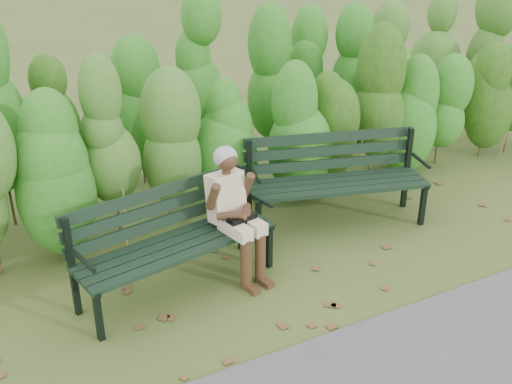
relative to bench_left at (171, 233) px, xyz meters
name	(u,v)px	position (x,y,z in m)	size (l,w,h in m)	color
ground	(273,278)	(0.87, -0.33, -0.54)	(80.00, 80.00, 0.00)	#3A5323
hedge_band	(193,99)	(0.87, 1.53, 0.71)	(11.04, 1.67, 2.42)	#47381E
leaf_litter	(303,277)	(1.13, -0.45, -0.54)	(5.50, 2.24, 0.01)	brown
bench_left	(171,233)	(0.00, 0.00, 0.00)	(1.92, 0.94, 0.92)	black
bench_right	(334,172)	(2.04, 0.42, 0.02)	(2.02, 1.12, 0.96)	black
seated_woman	(234,205)	(0.60, -0.07, 0.17)	(0.50, 0.73, 1.25)	beige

